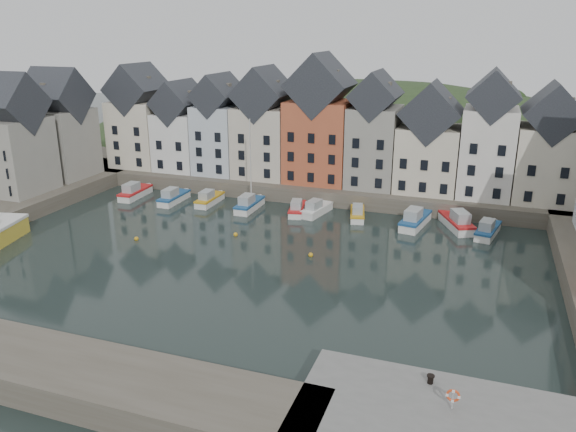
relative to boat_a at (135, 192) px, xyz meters
The scene contains 18 objects.
ground 29.59m from the boat_a, 36.09° to the right, with size 260.00×260.00×0.00m, color black.
far_quay 27.01m from the boat_a, 27.74° to the left, with size 90.00×16.00×2.00m, color #4D473B.
hillside 49.09m from the boat_a, 58.19° to the left, with size 153.60×70.40×64.00m.
far_terrace 30.22m from the boat_a, 21.30° to the left, with size 72.37×8.16×17.78m.
left_terrace 15.10m from the boat_a, 162.01° to the right, with size 7.65×17.00×15.69m.
mooring_buoys 23.30m from the boat_a, 31.28° to the right, with size 20.50×5.50×0.50m.
boat_a is the anchor object (origin of this frame).
boat_b 6.42m from the boat_a, ahead, with size 2.01×6.20×2.37m.
boat_c 11.42m from the boat_a, ahead, with size 1.87×5.89×2.26m.
boat_d 17.52m from the boat_a, ahead, with size 1.97×6.31×12.06m.
boat_e 24.00m from the boat_a, ahead, with size 2.82×5.83×2.15m.
boat_f 26.45m from the boat_a, ahead, with size 2.90×6.09×2.25m.
boat_g 31.78m from the boat_a, ahead, with size 2.88×5.74×2.11m.
boat_h 38.96m from the boat_a, ahead, with size 3.28×7.21×2.67m.
boat_i 43.82m from the boat_a, ahead, with size 4.81×7.16×2.65m.
boat_j 47.27m from the boat_a, ahead, with size 3.02×6.26×2.31m.
mooring_bollard 55.78m from the boat_a, 37.48° to the right, with size 0.48×0.48×0.56m.
life_ring_post 58.20m from the boat_a, 38.27° to the right, with size 0.80×0.17×1.30m.
Camera 1 is at (21.88, -47.14, 22.67)m, focal length 35.00 mm.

